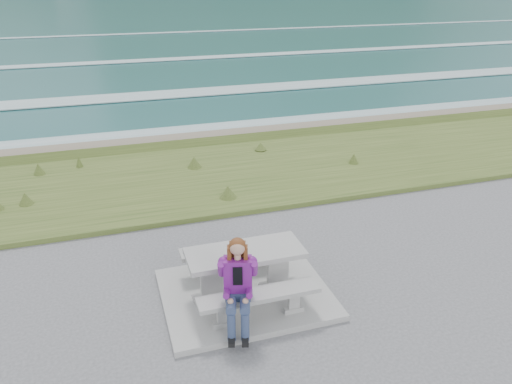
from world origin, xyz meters
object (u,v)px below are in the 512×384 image
bench_landward (259,299)px  seated_woman (238,299)px  bench_seaward (234,251)px  picnic_table (245,260)px

bench_landward → seated_woman: bearing=-159.9°
bench_seaward → seated_woman: size_ratio=1.31×
picnic_table → bench_landward: bearing=-90.0°
picnic_table → seated_woman: bearing=-112.6°
bench_seaward → seated_woman: bearing=-102.7°
picnic_table → bench_seaward: size_ratio=1.00×
bench_landward → seated_woman: seated_woman is taller
bench_seaward → seated_woman: 1.57m
bench_seaward → seated_woman: seated_woman is taller
picnic_table → bench_seaward: (0.00, 0.70, -0.23)m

